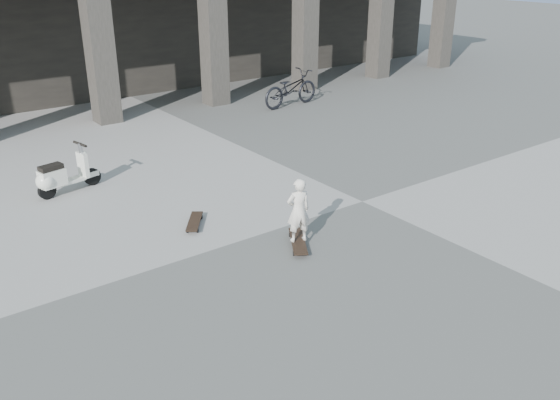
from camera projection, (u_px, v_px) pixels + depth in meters
ground at (362, 202)px, 11.51m from camera, size 90.00×90.00×0.00m
longboard at (298, 241)px, 9.78m from camera, size 0.71×0.94×0.10m
skateboard_spare at (194, 222)px, 10.49m from camera, size 0.65×0.77×0.10m
child at (298, 210)px, 9.56m from camera, size 0.45×0.36×1.09m
scooter at (58, 177)px, 11.67m from camera, size 1.35×0.58×0.96m
bicycle at (291, 89)px, 18.28m from camera, size 2.15×0.93×1.09m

